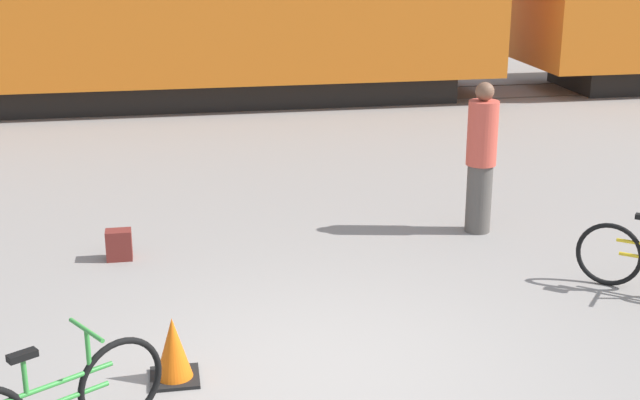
{
  "coord_description": "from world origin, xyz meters",
  "views": [
    {
      "loc": [
        -1.21,
        -6.55,
        3.62
      ],
      "look_at": [
        0.21,
        1.25,
        1.1
      ],
      "focal_mm": 50.0,
      "sensor_mm": 36.0,
      "label": 1
    }
  ],
  "objects": [
    {
      "name": "person_in_red",
      "position": [
        2.48,
        3.09,
        0.91
      ],
      "size": [
        0.36,
        0.36,
        1.82
      ],
      "rotation": [
        0.0,
        0.0,
        3.77
      ],
      "color": "#514C47",
      "rests_on": "ground_plane"
    },
    {
      "name": "rail_near",
      "position": [
        0.0,
        10.89,
        0.01
      ],
      "size": [
        48.01,
        0.07,
        0.01
      ],
      "primitive_type": "cube",
      "color": "#4C4238",
      "rests_on": "ground_plane"
    },
    {
      "name": "ground_plane",
      "position": [
        0.0,
        0.0,
        0.0
      ],
      "size": [
        80.0,
        80.0,
        0.0
      ],
      "primitive_type": "plane",
      "color": "gray"
    },
    {
      "name": "rail_far",
      "position": [
        0.0,
        12.32,
        0.01
      ],
      "size": [
        48.01,
        0.07,
        0.01
      ],
      "primitive_type": "cube",
      "color": "#4C4238",
      "rests_on": "ground_plane"
    },
    {
      "name": "traffic_cone",
      "position": [
        -1.22,
        0.08,
        0.25
      ],
      "size": [
        0.4,
        0.4,
        0.55
      ],
      "color": "black",
      "rests_on": "ground_plane"
    },
    {
      "name": "backpack",
      "position": [
        -1.75,
        2.91,
        0.17
      ],
      "size": [
        0.28,
        0.2,
        0.34
      ],
      "color": "maroon",
      "rests_on": "ground_plane"
    }
  ]
}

